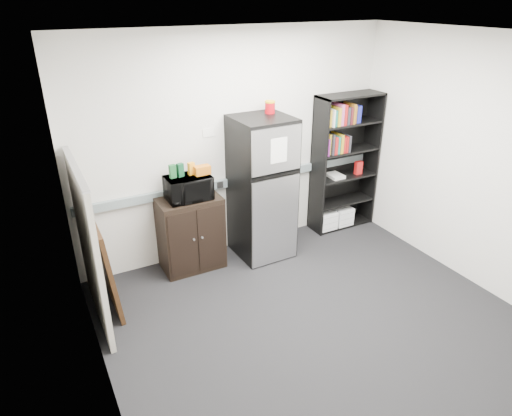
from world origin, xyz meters
The scene contains 18 objects.
floor centered at (0.00, 0.00, 0.00)m, with size 4.00×4.00×0.00m, color black.
wall_back centered at (0.00, 1.75, 1.35)m, with size 4.00×0.02×2.70m, color silver.
wall_right centered at (2.00, 0.00, 1.35)m, with size 0.02×3.50×2.70m, color silver.
wall_left centered at (-2.00, 0.00, 1.35)m, with size 0.02×3.50×2.70m, color silver.
ceiling centered at (0.00, 0.00, 2.70)m, with size 4.00×3.50×0.02m, color white.
electrical_raceway centered at (0.00, 1.72, 0.90)m, with size 3.92×0.05×0.10m, color gray.
wall_note centered at (-0.35, 1.74, 1.55)m, with size 0.14×0.00×0.10m, color white.
bookshelf centered at (1.51, 1.57, 0.97)m, with size 0.90×0.34×1.85m.
cubicle_partition centered at (-1.90, 1.08, 0.81)m, with size 0.06×1.30×1.62m.
cabinet centered at (-0.72, 1.50, 0.45)m, with size 0.72×0.48×0.89m.
microwave centered at (-0.72, 1.48, 1.03)m, with size 0.49×0.33×0.27m, color black.
snack_box_a centered at (-0.88, 1.52, 1.24)m, with size 0.07×0.05×0.15m, color #175025.
snack_box_b centered at (-0.79, 1.52, 1.24)m, with size 0.07×0.05×0.15m, color #0D3C21.
snack_box_c centered at (-0.66, 1.52, 1.24)m, with size 0.07×0.05×0.14m, color orange.
snack_bag centered at (-0.56, 1.47, 1.22)m, with size 0.18×0.10×0.10m, color orange.
refrigerator centered at (0.18, 1.42, 0.87)m, with size 0.67×0.70×1.74m.
coffee_can centered at (0.35, 1.55, 1.82)m, with size 0.12×0.12×0.16m.
framed_poster centered at (-1.77, 1.17, 0.50)m, with size 0.13×0.78×1.00m.
Camera 1 is at (-2.25, -3.04, 3.00)m, focal length 32.00 mm.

